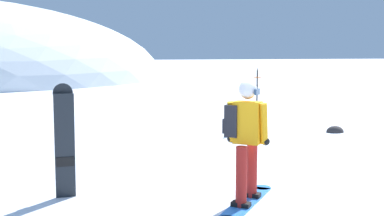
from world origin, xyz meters
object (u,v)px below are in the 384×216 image
Objects in this scene: snowboarder_main at (245,138)px; rock_dark at (335,132)px; piste_marker_near at (257,94)px; spare_snowboard at (65,141)px.

rock_dark is at bearing 44.12° from snowboarder_main.
snowboarder_main is at bearing -117.97° from piste_marker_near.
piste_marker_near is (5.44, 4.82, 0.13)m from spare_snowboard.
snowboarder_main is 3.62× the size of rock_dark.
rock_dark is at bearing -33.95° from piste_marker_near.
spare_snowboard is 7.27m from piste_marker_near.
spare_snowboard is 3.50× the size of rock_dark.
spare_snowboard is at bearing -152.98° from rock_dark.
spare_snowboard is (-2.34, 1.03, -0.08)m from snowboarder_main.
rock_dark is at bearing 27.02° from spare_snowboard.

